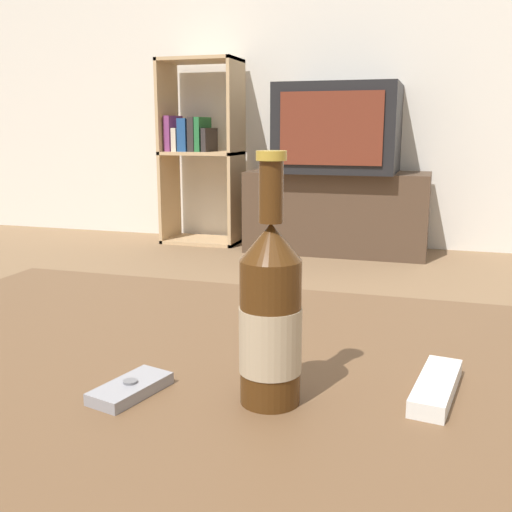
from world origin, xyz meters
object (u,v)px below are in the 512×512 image
television (339,128)px  cell_phone (131,388)px  bookshelf (198,148)px  beer_bottle (270,316)px  remote_control (436,387)px  tv_stand (337,212)px

television → cell_phone: 2.88m
bookshelf → television: bearing=-4.0°
beer_bottle → television: bearing=97.9°
beer_bottle → remote_control: beer_bottle is taller
tv_stand → bookshelf: size_ratio=0.92×
tv_stand → television: television is taller
bookshelf → cell_phone: bearing=-69.1°
tv_stand → cell_phone: size_ratio=9.53×
bookshelf → beer_bottle: size_ratio=4.00×
tv_stand → television: 0.48m
tv_stand → beer_bottle: 2.87m
tv_stand → television: size_ratio=1.56×
bookshelf → beer_bottle: 3.16m
beer_bottle → cell_phone: size_ratio=2.59×
tv_stand → cell_phone: bearing=-85.4°
television → bookshelf: 0.89m
bookshelf → remote_control: (1.45, -2.82, -0.17)m
television → beer_bottle: 2.86m
cell_phone → remote_control: remote_control is taller
beer_bottle → remote_control: (0.18, 0.07, -0.09)m
cell_phone → beer_bottle: bearing=25.0°
television → beer_bottle: size_ratio=2.36×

